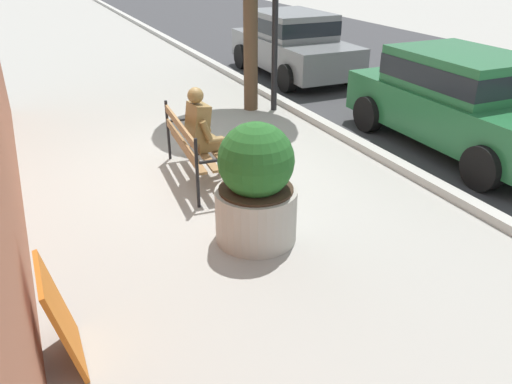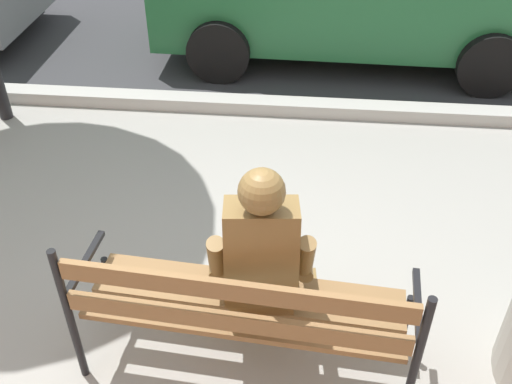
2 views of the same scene
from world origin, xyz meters
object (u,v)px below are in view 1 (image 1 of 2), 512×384
Objects in this scene: park_bench at (192,144)px; bronze_statue_seated at (208,135)px; concrete_planter at (256,187)px; parked_car_green at (462,98)px; parked_car_grey at (292,42)px; leaning_signboard at (61,316)px.

park_bench is 1.34× the size of bronze_statue_seated.
concrete_planter is at bearing 3.48° from park_bench.
parked_car_green is at bearing 81.45° from park_bench.
parked_car_grey reaches higher than leaning_signboard.
park_bench is 0.44× the size of parked_car_grey.
concrete_planter is at bearing -31.82° from parked_car_grey.
parked_car_grey is at bearing 180.00° from parked_car_green.
park_bench is 0.26m from bronze_statue_seated.
concrete_planter is 1.56× the size of leaning_signboard.
parked_car_grey reaches higher than bronze_statue_seated.
parked_car_green reaches higher than park_bench.
park_bench is at bearing -98.55° from parked_car_green.
parked_car_green is (-1.22, 4.26, 0.17)m from concrete_planter.
park_bench is at bearing 144.45° from leaning_signboard.
parked_car_green reaches higher than concrete_planter.
bronze_statue_seated is 0.97× the size of concrete_planter.
bronze_statue_seated is at bearing -97.69° from parked_car_green.
parked_car_grey is at bearing 148.18° from concrete_planter.
leaning_signboard is (2.85, -2.32, -0.22)m from bronze_statue_seated.
parked_car_grey is (-6.86, 4.26, 0.17)m from concrete_planter.
parked_car_grey is 5.64m from parked_car_green.
leaning_signboard is at bearing -39.25° from parked_car_grey.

